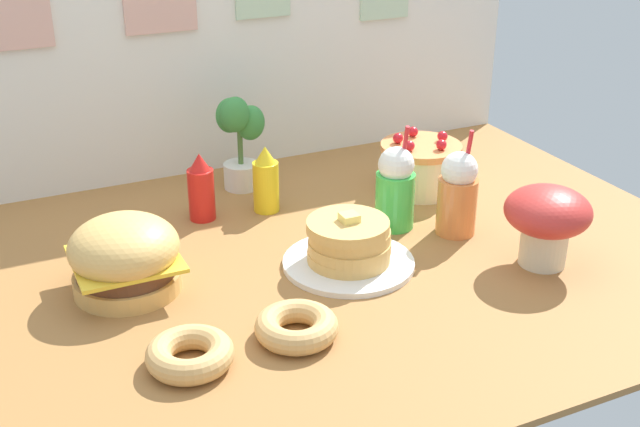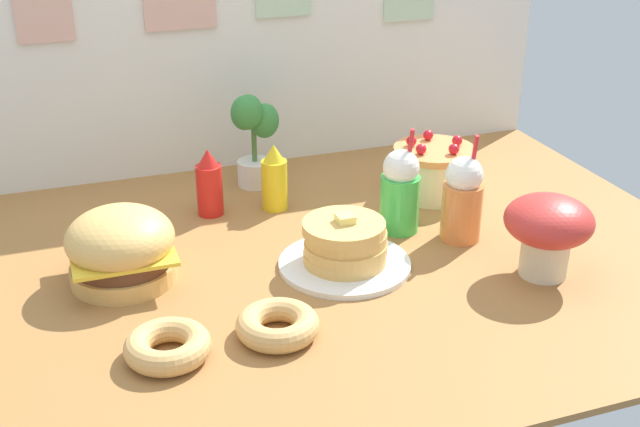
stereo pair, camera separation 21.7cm
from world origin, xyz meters
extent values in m
cube|color=#9E6B38|center=(0.00, 0.00, -0.01)|extent=(2.45, 1.70, 0.02)
cube|color=silver|center=(0.00, 0.85, 0.47)|extent=(2.45, 0.03, 0.93)
cube|color=#D8A599|center=(-0.63, 0.83, 0.62)|extent=(0.18, 0.01, 0.20)
cube|color=#D8A599|center=(-0.19, 0.83, 0.63)|extent=(0.25, 0.01, 0.19)
cylinder|color=#DBA859|center=(-0.53, 0.08, 0.03)|extent=(0.30, 0.30, 0.05)
cylinder|color=#59331E|center=(-0.53, 0.08, 0.07)|extent=(0.27, 0.27, 0.04)
cube|color=yellow|center=(-0.53, 0.08, 0.10)|extent=(0.28, 0.28, 0.01)
ellipsoid|color=#E5B260|center=(-0.53, 0.08, 0.13)|extent=(0.30, 0.30, 0.17)
cylinder|color=white|center=(0.09, -0.06, 0.01)|extent=(0.39, 0.39, 0.02)
cylinder|color=#E0AD5B|center=(0.09, -0.06, 0.03)|extent=(0.24, 0.24, 0.03)
cylinder|color=#E0AD5B|center=(0.09, -0.06, 0.06)|extent=(0.24, 0.24, 0.03)
cylinder|color=#E0AD5B|center=(0.09, -0.06, 0.10)|extent=(0.24, 0.24, 0.03)
cylinder|color=#E0AD5B|center=(0.08, -0.06, 0.13)|extent=(0.24, 0.24, 0.03)
cube|color=#F7E072|center=(0.09, -0.06, 0.16)|extent=(0.05, 0.05, 0.02)
cylinder|color=beige|center=(0.57, 0.34, 0.07)|extent=(0.27, 0.27, 0.15)
cylinder|color=#EA8C4C|center=(0.57, 0.34, 0.16)|extent=(0.28, 0.28, 0.02)
sphere|color=red|center=(0.65, 0.33, 0.19)|extent=(0.04, 0.04, 0.04)
sphere|color=red|center=(0.59, 0.42, 0.19)|extent=(0.04, 0.04, 0.04)
sphere|color=red|center=(0.50, 0.38, 0.19)|extent=(0.04, 0.04, 0.04)
sphere|color=red|center=(0.50, 0.30, 0.19)|extent=(0.04, 0.04, 0.04)
sphere|color=red|center=(0.60, 0.26, 0.19)|extent=(0.04, 0.04, 0.04)
cylinder|color=red|center=(-0.20, 0.43, 0.09)|extent=(0.09, 0.09, 0.17)
cone|color=red|center=(-0.20, 0.43, 0.20)|extent=(0.07, 0.07, 0.06)
cylinder|color=yellow|center=(0.02, 0.40, 0.09)|extent=(0.09, 0.09, 0.17)
cone|color=yellow|center=(0.02, 0.40, 0.20)|extent=(0.07, 0.07, 0.06)
cylinder|color=green|center=(0.34, 0.11, 0.09)|extent=(0.13, 0.13, 0.18)
sphere|color=white|center=(0.34, 0.11, 0.21)|extent=(0.11, 0.11, 0.11)
cylinder|color=red|center=(0.37, 0.11, 0.25)|extent=(0.01, 0.05, 0.18)
cylinder|color=orange|center=(0.50, -0.01, 0.09)|extent=(0.13, 0.13, 0.18)
sphere|color=white|center=(0.50, -0.01, 0.21)|extent=(0.11, 0.11, 0.11)
cylinder|color=red|center=(0.52, -0.01, 0.25)|extent=(0.01, 0.04, 0.18)
torus|color=tan|center=(-0.48, -0.34, 0.03)|extent=(0.21, 0.21, 0.06)
torus|color=#8CCC8C|center=(-0.48, -0.34, 0.04)|extent=(0.20, 0.20, 0.05)
torus|color=tan|center=(-0.20, -0.34, 0.03)|extent=(0.21, 0.21, 0.06)
torus|color=#F2E5C6|center=(-0.20, -0.34, 0.04)|extent=(0.20, 0.20, 0.05)
cylinder|color=white|center=(0.01, 0.62, 0.05)|extent=(0.13, 0.13, 0.09)
cylinder|color=#4C7238|center=(0.01, 0.62, 0.17)|extent=(0.02, 0.02, 0.16)
ellipsoid|color=#38843D|center=(0.05, 0.62, 0.24)|extent=(0.10, 0.07, 0.13)
ellipsoid|color=#38843D|center=(-0.01, 0.66, 0.26)|extent=(0.10, 0.07, 0.13)
ellipsoid|color=#38843D|center=(-0.02, 0.59, 0.28)|extent=(0.10, 0.07, 0.13)
cylinder|color=beige|center=(0.61, -0.29, 0.06)|extent=(0.14, 0.14, 0.11)
ellipsoid|color=red|center=(0.61, -0.29, 0.17)|extent=(0.25, 0.25, 0.14)
camera|label=1|loc=(-0.88, -1.93, 1.15)|focal=45.77mm
camera|label=2|loc=(-0.68, -2.01, 1.15)|focal=45.77mm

